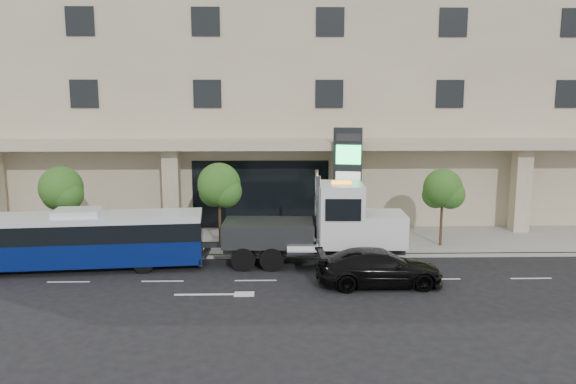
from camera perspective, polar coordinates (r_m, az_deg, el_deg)
name	(u,v)px	position (r m, az deg, el deg)	size (l,w,h in m)	color
ground	(257,270)	(25.92, -3.20, -7.92)	(120.00, 120.00, 0.00)	black
sidewalk	(260,241)	(30.70, -2.91, -4.99)	(120.00, 6.00, 0.15)	gray
curb	(258,256)	(27.81, -3.07, -6.54)	(120.00, 0.30, 0.15)	gray
convention_center	(262,66)	(40.20, -2.63, 12.67)	(60.00, 17.60, 20.00)	tan
tree_left	(62,191)	(30.66, -22.01, 0.10)	(2.27, 2.20, 4.22)	#422B19
tree_mid	(220,188)	(28.80, -6.96, 0.45)	(2.28, 2.20, 4.38)	#422B19
tree_right	(443,191)	(29.98, 15.49, 0.10)	(2.10, 2.00, 4.04)	#422B19
city_bus	(79,239)	(27.36, -20.45, -4.48)	(11.27, 3.40, 2.81)	black
tow_truck	(322,227)	(26.31, 3.52, -3.60)	(9.61, 2.67, 4.37)	#2D3033
black_sedan	(379,267)	(23.97, 9.24, -7.58)	(2.14, 5.27, 1.53)	black
signage_pylon	(347,183)	(30.45, 6.04, 0.91)	(1.59, 0.87, 6.06)	black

